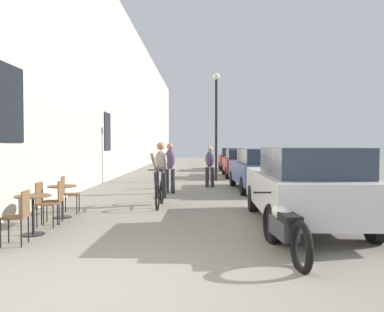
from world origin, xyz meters
TOP-DOWN VIEW (x-y plane):
  - ground_plane at (0.00, 0.00)m, footprint 88.00×88.00m
  - building_facade_left at (-3.45, 14.00)m, footprint 0.54×68.00m
  - cafe_table_near at (-2.07, 2.60)m, footprint 0.64×0.64m
  - cafe_chair_near_toward_street at (-2.15, 3.29)m, footprint 0.38×0.38m
  - cafe_chair_near_toward_wall at (-2.00, 1.91)m, footprint 0.41×0.41m
  - cafe_table_mid at (-2.12, 4.22)m, footprint 0.64×0.64m
  - cafe_chair_mid_toward_street at (-2.20, 4.79)m, footprint 0.43×0.43m
  - cafe_chair_mid_toward_wall at (-2.05, 3.62)m, footprint 0.40×0.40m
  - cyclist_on_bicycle at (-0.10, 5.95)m, footprint 0.52×1.76m
  - pedestrian_near at (-0.04, 8.54)m, footprint 0.35×0.26m
  - pedestrian_mid at (1.36, 10.40)m, footprint 0.34×0.24m
  - street_lamp at (1.73, 13.16)m, footprint 0.32×0.32m
  - parked_car_nearest at (3.08, 3.52)m, footprint 1.95×4.49m
  - parked_car_second at (3.14, 9.39)m, footprint 1.91×4.28m
  - parked_car_third at (3.08, 15.39)m, footprint 1.71×4.02m
  - parked_car_fourth at (3.12, 20.82)m, footprint 1.77×4.05m
  - parked_motorcycle at (2.21, 1.42)m, footprint 0.62×2.14m

SIDE VIEW (x-z plane):
  - ground_plane at x=0.00m, z-range 0.00..0.00m
  - parked_motorcycle at x=2.21m, z-range -0.05..0.86m
  - cafe_chair_near_toward_street at x=-2.15m, z-range 0.07..0.96m
  - cafe_chair_near_toward_wall at x=-2.00m, z-range 0.07..0.96m
  - cafe_chair_mid_toward_street at x=-2.20m, z-range 0.07..0.96m
  - cafe_chair_mid_toward_wall at x=-2.05m, z-range 0.07..0.96m
  - cafe_table_near at x=-2.07m, z-range 0.16..0.88m
  - cafe_table_mid at x=-2.12m, z-range 0.16..0.88m
  - parked_car_fourth at x=3.12m, z-range 0.03..1.45m
  - parked_car_third at x=3.08m, z-range 0.03..1.45m
  - parked_car_second at x=3.14m, z-range 0.03..1.53m
  - cyclist_on_bicycle at x=-0.10m, z-range -0.06..1.68m
  - parked_car_nearest at x=3.08m, z-range 0.03..1.61m
  - pedestrian_mid at x=1.36m, z-range 0.10..1.69m
  - pedestrian_near at x=-0.04m, z-range 0.11..1.80m
  - street_lamp at x=1.73m, z-range 0.66..5.56m
  - building_facade_left at x=-3.45m, z-range 0.00..9.14m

